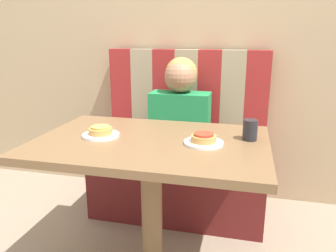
% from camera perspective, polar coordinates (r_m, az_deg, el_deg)
% --- Properties ---
extents(wall_back, '(7.00, 0.05, 2.60)m').
position_cam_1_polar(wall_back, '(2.39, 3.96, 18.69)').
color(wall_back, tan).
rests_on(wall_back, ground_plane).
extents(booth_seat, '(1.11, 0.55, 0.43)m').
position_cam_1_polar(booth_seat, '(2.27, 1.99, -9.39)').
color(booth_seat, '#5B1919').
rests_on(booth_seat, ground_plane).
extents(booth_backrest, '(1.11, 0.09, 0.65)m').
position_cam_1_polar(booth_backrest, '(2.32, 3.28, 5.15)').
color(booth_backrest, maroon).
rests_on(booth_backrest, booth_seat).
extents(dining_table, '(1.05, 0.71, 0.71)m').
position_cam_1_polar(dining_table, '(1.51, -2.96, -5.66)').
color(dining_table, brown).
rests_on(dining_table, ground_plane).
extents(person, '(0.38, 0.23, 0.61)m').
position_cam_1_polar(person, '(2.10, 2.16, 3.75)').
color(person, '#1E8447').
rests_on(person, booth_seat).
extents(plate_left, '(0.17, 0.17, 0.01)m').
position_cam_1_polar(plate_left, '(1.56, -11.61, -1.57)').
color(plate_left, white).
rests_on(plate_left, dining_table).
extents(plate_right, '(0.17, 0.17, 0.01)m').
position_cam_1_polar(plate_right, '(1.43, 6.21, -2.93)').
color(plate_right, white).
rests_on(plate_right, dining_table).
extents(pizza_left, '(0.11, 0.11, 0.04)m').
position_cam_1_polar(pizza_left, '(1.55, -11.66, -0.75)').
color(pizza_left, '#C68E47').
rests_on(pizza_left, plate_left).
extents(pizza_right, '(0.11, 0.11, 0.04)m').
position_cam_1_polar(pizza_right, '(1.42, 6.24, -2.04)').
color(pizza_right, '#C68E47').
rests_on(pizza_right, plate_right).
extents(drinking_cup, '(0.07, 0.07, 0.09)m').
position_cam_1_polar(drinking_cup, '(1.51, 14.11, -0.67)').
color(drinking_cup, '#232328').
rests_on(drinking_cup, dining_table).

